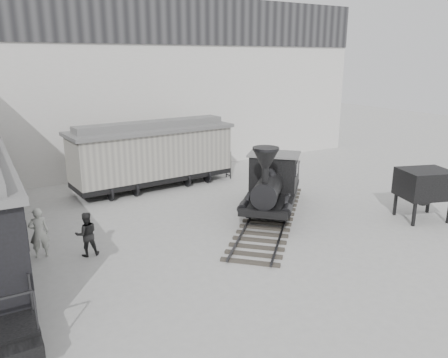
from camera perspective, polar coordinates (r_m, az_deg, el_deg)
ground at (r=17.06m, az=5.99°, el=-9.41°), size 90.00×90.00×0.00m
north_wall at (r=28.98m, az=-11.72°, el=11.97°), size 34.00×2.51×11.00m
locomotive at (r=20.74m, az=6.32°, el=-0.98°), size 8.60×8.79×3.57m
boxcar at (r=25.04m, az=-9.29°, el=3.36°), size 9.51×3.68×3.81m
visitor_a at (r=17.56m, az=-23.02°, el=-6.47°), size 0.74×0.52×1.92m
visitor_b at (r=17.13m, az=-17.52°, el=-6.88°), size 0.88×0.72×1.70m
coal_hopper at (r=21.76m, az=24.67°, el=-0.99°), size 2.59×2.34×2.33m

